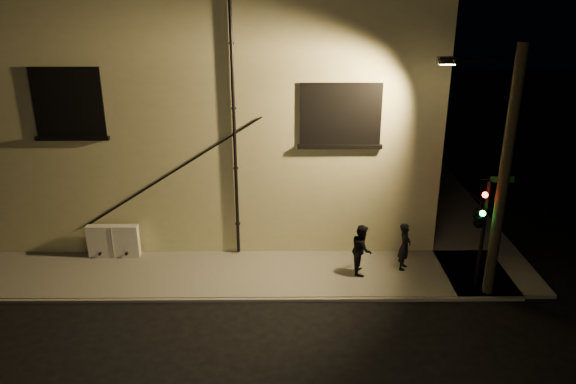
{
  "coord_description": "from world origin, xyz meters",
  "views": [
    {
      "loc": [
        -0.25,
        -14.55,
        9.09
      ],
      "look_at": [
        -0.09,
        1.8,
        2.8
      ],
      "focal_mm": 35.0,
      "sensor_mm": 36.0,
      "label": 1
    }
  ],
  "objects_px": {
    "pedestrian_a": "(405,246)",
    "streetlamp_pole": "(501,171)",
    "utility_cabinet": "(114,241)",
    "traffic_signal": "(480,215)",
    "pedestrian_b": "(362,249)"
  },
  "relations": [
    {
      "from": "traffic_signal",
      "to": "streetlamp_pole",
      "type": "xyz_separation_m",
      "value": [
        0.35,
        -0.22,
        1.43
      ]
    },
    {
      "from": "pedestrian_b",
      "to": "traffic_signal",
      "type": "bearing_deg",
      "value": -103.24
    },
    {
      "from": "pedestrian_a",
      "to": "streetlamp_pole",
      "type": "relative_size",
      "value": 0.21
    },
    {
      "from": "pedestrian_a",
      "to": "utility_cabinet",
      "type": "bearing_deg",
      "value": 108.48
    },
    {
      "from": "streetlamp_pole",
      "to": "pedestrian_a",
      "type": "bearing_deg",
      "value": 146.5
    },
    {
      "from": "utility_cabinet",
      "to": "traffic_signal",
      "type": "relative_size",
      "value": 0.48
    },
    {
      "from": "pedestrian_a",
      "to": "streetlamp_pole",
      "type": "bearing_deg",
      "value": -99.39
    },
    {
      "from": "pedestrian_b",
      "to": "pedestrian_a",
      "type": "bearing_deg",
      "value": -76.75
    },
    {
      "from": "pedestrian_a",
      "to": "traffic_signal",
      "type": "relative_size",
      "value": 0.44
    },
    {
      "from": "utility_cabinet",
      "to": "traffic_signal",
      "type": "bearing_deg",
      "value": -10.73
    },
    {
      "from": "pedestrian_a",
      "to": "traffic_signal",
      "type": "height_order",
      "value": "traffic_signal"
    },
    {
      "from": "pedestrian_a",
      "to": "streetlamp_pole",
      "type": "xyz_separation_m",
      "value": [
        2.19,
        -1.45,
        3.06
      ]
    },
    {
      "from": "pedestrian_b",
      "to": "traffic_signal",
      "type": "distance_m",
      "value": 3.77
    },
    {
      "from": "utility_cabinet",
      "to": "streetlamp_pole",
      "type": "relative_size",
      "value": 0.23
    },
    {
      "from": "utility_cabinet",
      "to": "pedestrian_a",
      "type": "height_order",
      "value": "pedestrian_a"
    }
  ]
}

